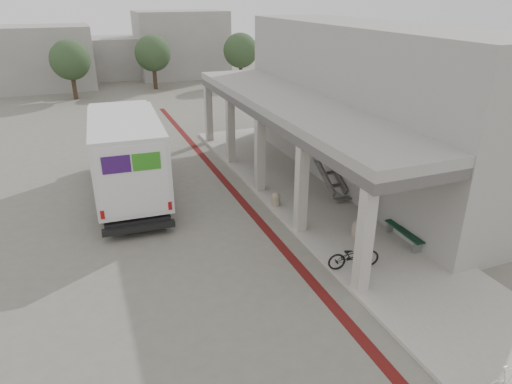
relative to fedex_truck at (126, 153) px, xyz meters
name	(u,v)px	position (x,y,z in m)	size (l,w,h in m)	color
ground	(252,248)	(3.32, -6.29, -1.95)	(120.00, 120.00, 0.00)	#656157
bike_lane_stripe	(257,219)	(4.32, -4.29, -1.94)	(0.35, 40.00, 0.01)	#511110
sidewalk	(350,227)	(7.32, -6.29, -1.89)	(4.40, 28.00, 0.12)	gray
transit_building	(356,108)	(10.15, -1.79, 1.45)	(7.60, 17.00, 7.00)	gray
distant_backdrop	(93,54)	(0.48, 29.60, 0.76)	(28.00, 10.00, 6.50)	gray
tree_left	(70,60)	(-1.68, 21.71, 1.23)	(3.20, 3.20, 4.80)	#38281C
tree_mid	(153,53)	(5.32, 23.71, 1.23)	(3.20, 3.20, 4.80)	#38281C
tree_right	(240,51)	(13.32, 22.71, 1.23)	(3.20, 3.20, 4.80)	#38281C
fedex_truck	(126,153)	(0.00, 0.00, 0.00)	(3.12, 8.70, 3.65)	black
bench	(405,234)	(8.42, -8.02, -1.51)	(0.48, 1.89, 0.44)	gray
bollard_near	(357,228)	(7.12, -7.00, -1.54)	(0.38, 0.38, 0.57)	gray
bollard_far	(276,199)	(5.42, -3.58, -1.55)	(0.37, 0.37, 0.55)	gray
utility_cabinet	(369,206)	(8.32, -5.95, -1.33)	(0.45, 0.60, 1.00)	gray
bicycle_black	(354,256)	(5.82, -8.79, -1.38)	(0.59, 1.70, 0.90)	black
bicycle_cream	(509,378)	(6.19, -14.33, -1.38)	(0.42, 1.47, 0.89)	beige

